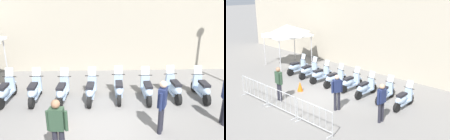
# 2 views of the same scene
# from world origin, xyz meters

# --- Properties ---
(ground_plane) EXTENTS (120.00, 120.00, 0.00)m
(ground_plane) POSITION_xyz_m (0.00, 0.00, 0.00)
(ground_plane) COLOR slate
(motorcycle_0) EXTENTS (0.63, 1.72, 1.24)m
(motorcycle_0) POSITION_xyz_m (-4.15, 1.14, 0.45)
(motorcycle_0) COLOR black
(motorcycle_0) RESTS_ON ground
(motorcycle_1) EXTENTS (0.68, 1.71, 1.24)m
(motorcycle_1) POSITION_xyz_m (-3.05, 1.34, 0.45)
(motorcycle_1) COLOR black
(motorcycle_1) RESTS_ON ground
(motorcycle_2) EXTENTS (0.61, 1.72, 1.24)m
(motorcycle_2) POSITION_xyz_m (-1.95, 1.46, 0.45)
(motorcycle_2) COLOR black
(motorcycle_2) RESTS_ON ground
(motorcycle_3) EXTENTS (0.58, 1.73, 1.24)m
(motorcycle_3) POSITION_xyz_m (-0.87, 1.70, 0.45)
(motorcycle_3) COLOR black
(motorcycle_3) RESTS_ON ground
(motorcycle_4) EXTENTS (0.62, 1.72, 1.24)m
(motorcycle_4) POSITION_xyz_m (0.20, 2.01, 0.45)
(motorcycle_4) COLOR black
(motorcycle_4) RESTS_ON ground
(motorcycle_5) EXTENTS (0.65, 1.72, 1.24)m
(motorcycle_5) POSITION_xyz_m (1.32, 2.07, 0.45)
(motorcycle_5) COLOR black
(motorcycle_5) RESTS_ON ground
(motorcycle_6) EXTENTS (0.73, 1.70, 1.24)m
(motorcycle_6) POSITION_xyz_m (2.39, 2.39, 0.45)
(motorcycle_6) COLOR black
(motorcycle_6) RESTS_ON ground
(motorcycle_7) EXTENTS (0.67, 1.72, 1.24)m
(motorcycle_7) POSITION_xyz_m (3.49, 2.49, 0.45)
(motorcycle_7) COLOR black
(motorcycle_7) RESTS_ON ground
(officer_near_row_end) EXTENTS (0.31, 0.53, 1.73)m
(officer_near_row_end) POSITION_xyz_m (1.74, -0.09, 0.98)
(officer_near_row_end) COLOR #23232D
(officer_near_row_end) RESTS_ON ground
(officer_mid_plaza) EXTENTS (0.55, 0.25, 1.73)m
(officer_mid_plaza) POSITION_xyz_m (-0.94, -1.69, 0.98)
(officer_mid_plaza) COLOR #23232D
(officer_mid_plaza) RESTS_ON ground
(traffic_cone) EXTENTS (0.32, 0.32, 0.55)m
(traffic_cone) POSITION_xyz_m (-1.39, -0.25, 0.28)
(traffic_cone) COLOR orange
(traffic_cone) RESTS_ON ground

